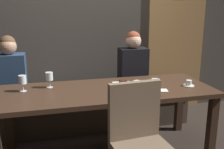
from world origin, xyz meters
TOP-DOWN VIEW (x-y plane):
  - back_wall_tiled at (0.00, 1.22)m, footprint 6.00×0.12m
  - arched_door at (1.35, 1.15)m, footprint 0.90×0.05m
  - dining_table at (0.00, 0.00)m, footprint 2.20×0.84m
  - banquette_bench at (0.00, 0.70)m, footprint 2.50×0.44m
  - chair_near_side at (0.10, -0.72)m, footprint 0.48×0.48m
  - diner_redhead at (-1.01, 0.71)m, footprint 0.36×0.24m
  - diner_bearded at (0.51, 0.68)m, footprint 0.36×0.24m
  - wine_glass_end_left at (0.21, -0.33)m, footprint 0.08×0.08m
  - wine_glass_near_left at (-0.57, 0.20)m, footprint 0.08×0.08m
  - wine_glass_near_right at (-0.83, 0.13)m, footprint 0.08×0.08m
  - wine_glass_center_front at (0.40, -0.31)m, footprint 0.08×0.08m
  - espresso_cup at (0.88, -0.10)m, footprint 0.12×0.12m
  - dessert_plate at (0.21, 0.13)m, footprint 0.19×0.19m
  - fork_on_table at (0.34, 0.10)m, footprint 0.02×0.17m
  - folded_napkin at (0.53, -0.19)m, footprint 0.13×0.12m

SIDE VIEW (x-z plane):
  - banquette_bench at x=0.00m, z-range 0.00..0.45m
  - chair_near_side at x=0.10m, z-range 0.07..1.05m
  - dining_table at x=0.00m, z-range 0.28..1.02m
  - fork_on_table at x=0.34m, z-range 0.74..0.75m
  - folded_napkin at x=0.53m, z-range 0.74..0.75m
  - dessert_plate at x=0.21m, z-range 0.73..0.78m
  - espresso_cup at x=0.88m, z-range 0.73..0.80m
  - diner_redhead at x=-1.01m, z-range 0.43..1.22m
  - diner_bearded at x=0.51m, z-range 0.43..1.24m
  - wine_glass_near_right at x=-0.83m, z-range 0.77..0.93m
  - wine_glass_end_left at x=0.21m, z-range 0.77..0.94m
  - wine_glass_near_left at x=-0.57m, z-range 0.77..0.94m
  - wine_glass_center_front at x=0.40m, z-range 0.77..0.94m
  - arched_door at x=1.35m, z-range 0.09..2.64m
  - back_wall_tiled at x=0.00m, z-range 0.00..3.00m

